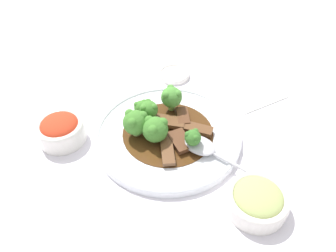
# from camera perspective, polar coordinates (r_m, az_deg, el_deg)

# --- Properties ---
(ground_plane) EXTENTS (4.00, 4.00, 0.00)m
(ground_plane) POSITION_cam_1_polar(r_m,az_deg,el_deg) (0.71, 0.00, -1.99)
(ground_plane) COLOR silver
(main_plate) EXTENTS (0.31, 0.31, 0.02)m
(main_plate) POSITION_cam_1_polar(r_m,az_deg,el_deg) (0.70, 0.00, -1.42)
(main_plate) COLOR white
(main_plate) RESTS_ON ground_plane
(beef_strip_0) EXTENTS (0.04, 0.08, 0.01)m
(beef_strip_0) POSITION_cam_1_polar(r_m,az_deg,el_deg) (0.65, -0.12, -4.26)
(beef_strip_0) COLOR brown
(beef_strip_0) RESTS_ON main_plate
(beef_strip_1) EXTENTS (0.04, 0.06, 0.01)m
(beef_strip_1) POSITION_cam_1_polar(r_m,az_deg,el_deg) (0.72, 2.60, 1.66)
(beef_strip_1) COLOR #56331E
(beef_strip_1) RESTS_ON main_plate
(beef_strip_2) EXTENTS (0.04, 0.06, 0.01)m
(beef_strip_2) POSITION_cam_1_polar(r_m,az_deg,el_deg) (0.67, 2.19, -2.60)
(beef_strip_2) COLOR #56331E
(beef_strip_2) RESTS_ON main_plate
(beef_strip_3) EXTENTS (0.08, 0.06, 0.01)m
(beef_strip_3) POSITION_cam_1_polar(r_m,az_deg,el_deg) (0.71, -0.08, 0.79)
(beef_strip_3) COLOR brown
(beef_strip_3) RESTS_ON main_plate
(beef_strip_4) EXTENTS (0.07, 0.06, 0.01)m
(beef_strip_4) POSITION_cam_1_polar(r_m,az_deg,el_deg) (0.69, 5.09, -0.49)
(beef_strip_4) COLOR brown
(beef_strip_4) RESTS_ON main_plate
(broccoli_floret_0) EXTENTS (0.05, 0.05, 0.06)m
(broccoli_floret_0) POSITION_cam_1_polar(r_m,az_deg,el_deg) (0.67, -5.69, 0.69)
(broccoli_floret_0) COLOR #8EB756
(broccoli_floret_0) RESTS_ON main_plate
(broccoli_floret_1) EXTENTS (0.03, 0.03, 0.04)m
(broccoli_floret_1) POSITION_cam_1_polar(r_m,az_deg,el_deg) (0.72, -4.64, 3.23)
(broccoli_floret_1) COLOR #7FA84C
(broccoli_floret_1) RESTS_ON main_plate
(broccoli_floret_2) EXTENTS (0.04, 0.04, 0.05)m
(broccoli_floret_2) POSITION_cam_1_polar(r_m,az_deg,el_deg) (0.70, -3.36, 2.91)
(broccoli_floret_2) COLOR #7FA84C
(broccoli_floret_2) RESTS_ON main_plate
(broccoli_floret_3) EXTENTS (0.05, 0.05, 0.05)m
(broccoli_floret_3) POSITION_cam_1_polar(r_m,az_deg,el_deg) (0.66, -2.25, -0.52)
(broccoli_floret_3) COLOR #7FA84C
(broccoli_floret_3) RESTS_ON main_plate
(broccoli_floret_4) EXTENTS (0.03, 0.03, 0.04)m
(broccoli_floret_4) POSITION_cam_1_polar(r_m,az_deg,el_deg) (0.64, 4.34, -2.03)
(broccoli_floret_4) COLOR #8EB756
(broccoli_floret_4) RESTS_ON main_plate
(broccoli_floret_5) EXTENTS (0.05, 0.05, 0.06)m
(broccoli_floret_5) POSITION_cam_1_polar(r_m,az_deg,el_deg) (0.72, 0.61, 5.11)
(broccoli_floret_5) COLOR #7FA84C
(broccoli_floret_5) RESTS_ON main_plate
(serving_spoon) EXTENTS (0.15, 0.19, 0.01)m
(serving_spoon) POSITION_cam_1_polar(r_m,az_deg,el_deg) (0.65, 6.42, -3.84)
(serving_spoon) COLOR #B7B7BC
(serving_spoon) RESTS_ON main_plate
(side_bowl_kimchi) EXTENTS (0.10, 0.10, 0.06)m
(side_bowl_kimchi) POSITION_cam_1_polar(r_m,az_deg,el_deg) (0.72, -18.19, -0.57)
(side_bowl_kimchi) COLOR white
(side_bowl_kimchi) RESTS_ON ground_plane
(side_bowl_appetizer) EXTENTS (0.11, 0.11, 0.05)m
(side_bowl_appetizer) POSITION_cam_1_polar(r_m,az_deg,el_deg) (0.60, 15.27, -12.35)
(side_bowl_appetizer) COLOR white
(side_bowl_appetizer) RESTS_ON ground_plane
(sauce_dish) EXTENTS (0.08, 0.08, 0.01)m
(sauce_dish) POSITION_cam_1_polar(r_m,az_deg,el_deg) (0.87, 1.06, 8.99)
(sauce_dish) COLOR white
(sauce_dish) RESTS_ON ground_plane
(paper_napkin) EXTENTS (0.15, 0.12, 0.01)m
(paper_napkin) POSITION_cam_1_polar(r_m,az_deg,el_deg) (0.84, 14.85, 5.42)
(paper_napkin) COLOR silver
(paper_napkin) RESTS_ON ground_plane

